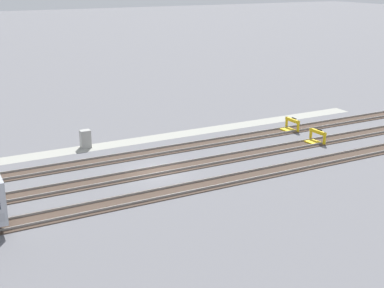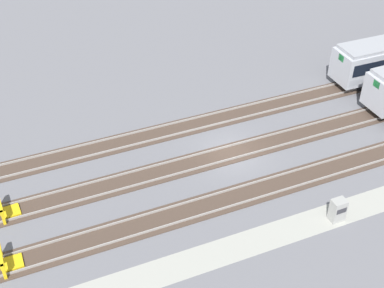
# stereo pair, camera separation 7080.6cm
# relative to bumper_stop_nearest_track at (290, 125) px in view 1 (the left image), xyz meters

# --- Properties ---
(ground_plane) EXTENTS (400.00, 400.00, 0.00)m
(ground_plane) POSITION_rel_bumper_stop_nearest_track_xyz_m (16.50, 4.33, -0.51)
(ground_plane) COLOR slate
(service_walkway) EXTENTS (54.00, 2.00, 0.01)m
(service_walkway) POSITION_rel_bumper_stop_nearest_track_xyz_m (16.50, -3.90, -0.51)
(service_walkway) COLOR #9E9E93
(service_walkway) RESTS_ON ground
(rail_track_nearest) EXTENTS (90.00, 2.24, 0.21)m
(rail_track_nearest) POSITION_rel_bumper_stop_nearest_track_xyz_m (16.50, -0.00, -0.47)
(rail_track_nearest) COLOR #47382D
(rail_track_nearest) RESTS_ON ground
(rail_track_near_inner) EXTENTS (90.00, 2.24, 0.21)m
(rail_track_near_inner) POSITION_rel_bumper_stop_nearest_track_xyz_m (16.50, 4.33, -0.47)
(rail_track_near_inner) COLOR #47382D
(rail_track_near_inner) RESTS_ON ground
(rail_track_middle) EXTENTS (90.00, 2.24, 0.21)m
(rail_track_middle) POSITION_rel_bumper_stop_nearest_track_xyz_m (16.50, 8.66, -0.47)
(rail_track_middle) COLOR #47382D
(rail_track_middle) RESTS_ON ground
(bumper_stop_nearest_track) EXTENTS (1.34, 2.00, 1.22)m
(bumper_stop_nearest_track) POSITION_rel_bumper_stop_nearest_track_xyz_m (0.00, 0.00, 0.00)
(bumper_stop_nearest_track) COLOR gold
(bumper_stop_nearest_track) RESTS_ON ground
(bumper_stop_near_inner_track) EXTENTS (1.37, 2.01, 1.22)m
(bumper_stop_near_inner_track) POSITION_rel_bumper_stop_nearest_track_xyz_m (0.48, 4.34, 0.00)
(bumper_stop_near_inner_track) COLOR gold
(bumper_stop_near_inner_track) RESTS_ON ground
(electrical_cabinet) EXTENTS (0.90, 0.73, 1.60)m
(electrical_cabinet) POSITION_rel_bumper_stop_nearest_track_xyz_m (19.59, -4.25, 0.29)
(electrical_cabinet) COLOR #9E9E99
(electrical_cabinet) RESTS_ON ground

